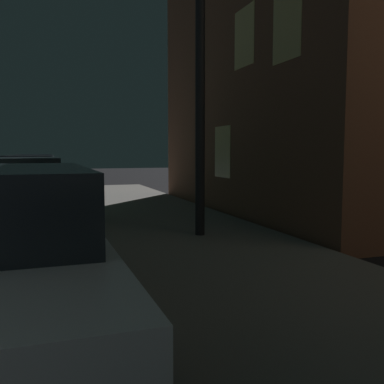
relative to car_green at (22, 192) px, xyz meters
name	(u,v)px	position (x,y,z in m)	size (l,w,h in m)	color
car_green	(22,192)	(0.00, 0.00, 0.00)	(2.10, 4.61, 1.43)	#19592D
car_silver	(30,176)	(0.00, 6.25, -0.01)	(2.25, 4.54, 1.43)	#B7B7BF
car_blue	(33,170)	(0.00, 11.86, 0.00)	(2.14, 4.12, 1.43)	navy
street_lamp	(200,2)	(2.94, -3.04, 3.27)	(0.44, 0.44, 5.83)	black
building_mid	(366,43)	(8.59, -0.30, 3.70)	(8.29, 8.97, 8.81)	brown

